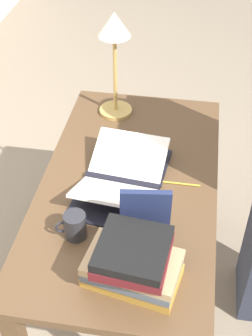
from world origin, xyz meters
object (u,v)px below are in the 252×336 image
at_px(reading_lamp, 115,41).
at_px(open_book, 122,178).
at_px(coffee_mug, 75,226).
at_px(book_stack_tall, 133,263).
at_px(pencil, 181,184).
at_px(book_standing_upright, 145,217).

bearing_deg(reading_lamp, open_book, -166.96).
relative_size(open_book, reading_lamp, 1.06).
height_order(open_book, coffee_mug, coffee_mug).
height_order(reading_lamp, coffee_mug, reading_lamp).
distance_m(open_book, reading_lamp, 0.60).
distance_m(book_stack_tall, coffee_mug, 0.27).
bearing_deg(coffee_mug, open_book, -21.71).
height_order(open_book, pencil, open_book).
bearing_deg(pencil, book_stack_tall, 165.56).
relative_size(open_book, book_standing_upright, 2.19).
bearing_deg(coffee_mug, pencil, -47.17).
bearing_deg(book_standing_upright, book_stack_tall, 167.14).
height_order(book_stack_tall, reading_lamp, reading_lamp).
bearing_deg(book_standing_upright, coffee_mug, 86.10).
relative_size(coffee_mug, pencil, 0.71).
bearing_deg(reading_lamp, book_stack_tall, -166.55).
relative_size(open_book, pencil, 3.42).
bearing_deg(book_stack_tall, coffee_mug, 56.32).
relative_size(book_stack_tall, coffee_mug, 3.00).
distance_m(book_stack_tall, pencil, 0.50).
bearing_deg(book_stack_tall, book_standing_upright, -5.68).
distance_m(open_book, coffee_mug, 0.32).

